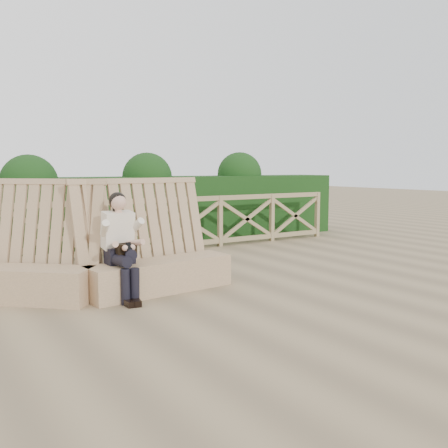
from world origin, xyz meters
TOP-DOWN VIEW (x-y plane):
  - ground at (0.00, 0.00)m, footprint 60.00×60.00m
  - bench at (-1.56, 0.98)m, footprint 3.78×2.00m
  - woman at (-1.25, 0.58)m, footprint 0.39×0.83m
  - guardrail at (0.00, 3.50)m, footprint 10.10×0.09m
  - hedge at (0.00, 4.70)m, footprint 12.00×1.20m

SIDE VIEW (x-z plane):
  - ground at x=0.00m, z-range 0.00..0.00m
  - bench at x=-1.56m, z-range -0.39..1.18m
  - guardrail at x=0.00m, z-range 0.00..1.10m
  - woman at x=-1.25m, z-range 0.05..1.43m
  - hedge at x=0.00m, z-range 0.00..1.50m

